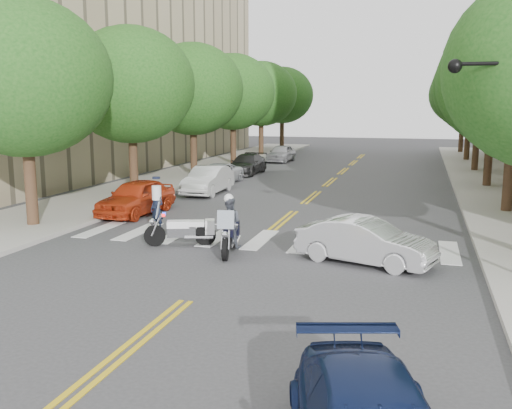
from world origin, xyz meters
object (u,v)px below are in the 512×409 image
at_px(motorcycle_parked, 186,230).
at_px(officer_standing, 157,209).
at_px(motorcycle_police, 229,227).
at_px(convertible, 365,241).

xyz_separation_m(motorcycle_parked, officer_standing, (-1.89, 1.74, 0.28)).
bearing_deg(motorcycle_parked, motorcycle_police, -127.29).
distance_m(motorcycle_police, officer_standing, 4.20).
bearing_deg(motorcycle_parked, officer_standing, 26.93).
height_order(motorcycle_police, motorcycle_parked, motorcycle_police).
height_order(motorcycle_parked, officer_standing, officer_standing).
distance_m(motorcycle_parked, officer_standing, 2.58).
bearing_deg(convertible, motorcycle_police, 106.92).
xyz_separation_m(motorcycle_parked, convertible, (5.87, -0.55, 0.13)).
relative_size(motorcycle_police, motorcycle_parked, 1.01).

